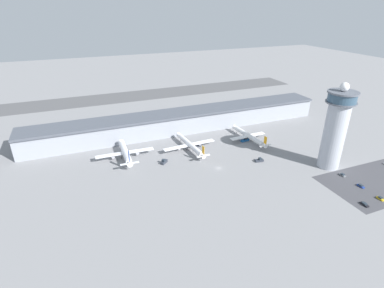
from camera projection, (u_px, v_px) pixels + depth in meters
name	position (u px, v px, depth m)	size (l,w,h in m)	color
ground_plane	(219.00, 168.00, 197.22)	(1000.00, 1000.00, 0.00)	gray
terminal_building	(182.00, 121.00, 252.30)	(251.59, 25.00, 16.97)	#9399A3
runway_strip	(147.00, 95.00, 356.51)	(377.39, 44.00, 0.01)	#515154
control_tower	(336.00, 128.00, 188.32)	(18.21, 18.21, 56.44)	#ADB2BC
parking_lot_surface	(376.00, 183.00, 181.48)	(64.00, 40.00, 0.01)	#424247
airplane_gate_alpha	(125.00, 152.00, 207.63)	(40.33, 37.41, 14.07)	silver
airplane_gate_bravo	(190.00, 145.00, 220.62)	(41.00, 43.32, 11.58)	white
airplane_gate_charlie	(249.00, 136.00, 235.98)	(30.91, 43.00, 11.18)	white
service_truck_catering	(259.00, 160.00, 205.40)	(6.13, 3.44, 2.72)	black
service_truck_fuel	(197.00, 145.00, 226.94)	(5.94, 3.33, 3.06)	black
service_truck_baggage	(245.00, 140.00, 235.75)	(7.51, 3.80, 3.04)	black
service_truck_water	(164.00, 162.00, 203.09)	(5.90, 5.61, 3.14)	black
car_black_suv	(364.00, 204.00, 161.07)	(1.99, 4.80, 1.37)	black
car_maroon_suv	(380.00, 198.00, 165.87)	(1.95, 4.10, 1.47)	black
car_yellow_taxi	(361.00, 186.00, 177.22)	(1.78, 4.44, 1.39)	black
car_grey_coupe	(342.00, 175.00, 188.45)	(1.97, 4.21, 1.50)	black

